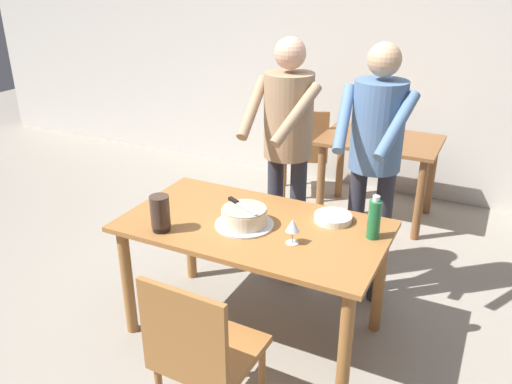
{
  "coord_description": "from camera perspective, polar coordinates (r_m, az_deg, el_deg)",
  "views": [
    {
      "loc": [
        1.2,
        -2.39,
        2.13
      ],
      "look_at": [
        -0.04,
        0.11,
        0.9
      ],
      "focal_mm": 36.61,
      "sensor_mm": 36.0,
      "label": 1
    }
  ],
  "objects": [
    {
      "name": "cake_on_platter",
      "position": [
        2.97,
        -1.29,
        -2.79
      ],
      "size": [
        0.34,
        0.34,
        0.11
      ],
      "color": "silver",
      "rests_on": "main_dining_table"
    },
    {
      "name": "cake_knife",
      "position": [
        3.0,
        -2.07,
        -1.18
      ],
      "size": [
        0.25,
        0.15,
        0.02
      ],
      "color": "silver",
      "rests_on": "cake_on_platter"
    },
    {
      "name": "main_dining_table",
      "position": [
        3.07,
        -0.26,
        -5.44
      ],
      "size": [
        1.52,
        0.84,
        0.75
      ],
      "color": "#9E6633",
      "rests_on": "ground_plane"
    },
    {
      "name": "hurricane_lamp",
      "position": [
        2.94,
        -10.43,
        -2.29
      ],
      "size": [
        0.11,
        0.11,
        0.21
      ],
      "color": "black",
      "rests_on": "main_dining_table"
    },
    {
      "name": "person_standing_beside",
      "position": [
        3.3,
        12.89,
        4.54
      ],
      "size": [
        0.47,
        0.56,
        1.72
      ],
      "color": "#2D2D38",
      "rests_on": "ground_plane"
    },
    {
      "name": "water_bottle",
      "position": [
        2.89,
        12.79,
        -2.87
      ],
      "size": [
        0.07,
        0.07,
        0.25
      ],
      "color": "#1E6B38",
      "rests_on": "main_dining_table"
    },
    {
      "name": "chair_near_side",
      "position": [
        2.53,
        -5.99,
        -16.86
      ],
      "size": [
        0.45,
        0.45,
        0.9
      ],
      "color": "#9E6633",
      "rests_on": "ground_plane"
    },
    {
      "name": "ground_plane",
      "position": [
        3.42,
        -0.24,
        -14.73
      ],
      "size": [
        14.0,
        14.0,
        0.0
      ],
      "primitive_type": "plane",
      "color": "gray"
    },
    {
      "name": "person_cutting_cake",
      "position": [
        3.44,
        3.44,
        5.9
      ],
      "size": [
        0.46,
        0.57,
        1.72
      ],
      "color": "#2D2D38",
      "rests_on": "ground_plane"
    },
    {
      "name": "back_wall",
      "position": [
        5.23,
        13.22,
        14.62
      ],
      "size": [
        10.0,
        0.12,
        2.7
      ],
      "primitive_type": "cube",
      "color": "beige",
      "rests_on": "ground_plane"
    },
    {
      "name": "plate_stack",
      "position": [
        3.07,
        8.41,
        -2.81
      ],
      "size": [
        0.22,
        0.22,
        0.04
      ],
      "color": "white",
      "rests_on": "main_dining_table"
    },
    {
      "name": "wine_glass_near",
      "position": [
        2.77,
        4.02,
        -3.74
      ],
      "size": [
        0.08,
        0.08,
        0.14
      ],
      "color": "silver",
      "rests_on": "main_dining_table"
    },
    {
      "name": "background_chair_1",
      "position": [
        5.02,
        5.25,
        4.65
      ],
      "size": [
        0.57,
        0.57,
        0.9
      ],
      "color": "brown",
      "rests_on": "ground_plane"
    },
    {
      "name": "background_table",
      "position": [
        4.69,
        13.28,
        3.82
      ],
      "size": [
        1.0,
        0.7,
        0.74
      ],
      "color": "brown",
      "rests_on": "ground_plane"
    }
  ]
}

